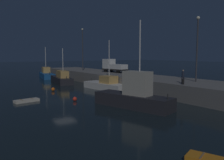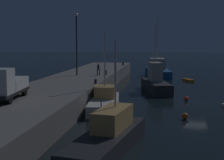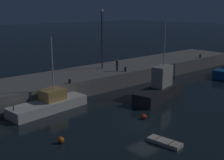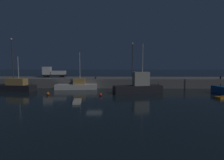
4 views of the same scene
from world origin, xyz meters
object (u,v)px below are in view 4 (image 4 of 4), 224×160
bollard_west (95,78)px  bollard_central (221,78)px  rowboat_white_mid (77,101)px  dockworker (135,74)px  fishing_trawler_red (139,86)px  lamp_post_west (12,55)px  mooring_buoy_near (48,94)px  fishing_boat_blue (77,86)px  lamp_post_east (132,57)px  mooring_buoy_mid (101,95)px  dinghy_orange_near (224,97)px  utility_truck (53,72)px  fishing_trawler_green (13,86)px  bollard_east (138,77)px

bollard_west → bollard_central: size_ratio=0.78×
rowboat_white_mid → dockworker: bearing=59.8°
fishing_trawler_red → bollard_central: size_ratio=14.80×
lamp_post_west → bollard_central: size_ratio=14.94×
fishing_trawler_red → mooring_buoy_near: bearing=-169.7°
fishing_boat_blue → lamp_post_east: (12.09, 5.93, 6.11)m
mooring_buoy_mid → lamp_post_east: 16.93m
bollard_west → rowboat_white_mid: bearing=-93.0°
rowboat_white_mid → lamp_post_east: bearing=64.3°
fishing_trawler_red → dinghy_orange_near: 13.34m
fishing_trawler_red → bollard_central: fishing_trawler_red is taller
fishing_trawler_red → mooring_buoy_mid: 7.56m
mooring_buoy_mid → utility_truck: bearing=131.4°
fishing_trawler_green → bollard_east: 25.68m
lamp_post_west → rowboat_white_mid: bearing=-42.5°
dockworker → bollard_west: size_ratio=3.42×
lamp_post_east → dockworker: 4.88m
fishing_trawler_red → dinghy_orange_near: size_ratio=3.22×
fishing_trawler_red → bollard_west: (-8.59, 6.37, 1.06)m
fishing_boat_blue → rowboat_white_mid: size_ratio=3.02×
lamp_post_east → dockworker: size_ratio=5.07×
mooring_buoy_near → rowboat_white_mid: bearing=-42.0°
mooring_buoy_mid → dockworker: bearing=59.5°
lamp_post_west → bollard_east: (29.13, -2.17, -4.99)m
mooring_buoy_near → utility_truck: utility_truck is taller
fishing_trawler_green → bollard_central: (42.89, 4.25, 1.45)m
rowboat_white_mid → bollard_east: bollard_east is taller
bollard_west → dinghy_orange_near: bearing=-28.8°
fishing_trawler_red → bollard_central: bearing=19.6°
mooring_buoy_mid → lamp_post_east: lamp_post_east is taller
utility_truck → dinghy_orange_near: bearing=-27.1°
dockworker → bollard_west: (-8.64, -1.38, -0.70)m
lamp_post_east → dockworker: (0.25, -2.92, -3.90)m
fishing_trawler_red → bollard_west: fishing_trawler_red is taller
fishing_boat_blue → bollard_central: 30.84m
fishing_boat_blue → lamp_post_east: 14.79m
lamp_post_west → dockworker: bearing=-2.6°
fishing_boat_blue → mooring_buoy_mid: (5.69, -8.29, -0.49)m
mooring_buoy_near → bollard_east: bearing=30.7°
rowboat_white_mid → lamp_post_east: size_ratio=0.35×
fishing_trawler_green → dockworker: 25.18m
lamp_post_west → utility_truck: 9.82m
dinghy_orange_near → dockworker: dockworker is taller
bollard_west → bollard_east: 9.38m
rowboat_white_mid → utility_truck: utility_truck is taller
fishing_trawler_red → fishing_boat_blue: bearing=158.9°
lamp_post_east → bollard_east: 5.99m
dinghy_orange_near → bollard_central: 13.37m
mooring_buoy_near → utility_truck: bearing=106.4°
fishing_trawler_red → fishing_trawler_green: (-24.45, 2.32, -0.33)m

